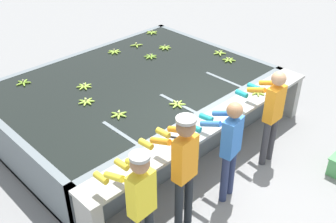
{
  "coord_description": "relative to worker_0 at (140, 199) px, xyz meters",
  "views": [
    {
      "loc": [
        -3.98,
        -2.86,
        4.17
      ],
      "look_at": [
        0.0,
        1.19,
        0.61
      ],
      "focal_mm": 42.0,
      "sensor_mm": 36.0,
      "label": 1
    }
  ],
  "objects": [
    {
      "name": "banana_bunch_floating_2",
      "position": [
        1.03,
        1.69,
        -0.1
      ],
      "size": [
        0.28,
        0.28,
        0.08
      ],
      "color": "#93BC3D",
      "rests_on": "wash_tank"
    },
    {
      "name": "banana_bunch_floating_3",
      "position": [
        1.18,
        2.84,
        -0.11
      ],
      "size": [
        0.28,
        0.28,
        0.08
      ],
      "color": "#9EC642",
      "rests_on": "wash_tank"
    },
    {
      "name": "worker_2",
      "position": [
        1.59,
        -0.02,
        -0.03
      ],
      "size": [
        0.48,
        0.74,
        1.61
      ],
      "color": "navy",
      "rests_on": "ground"
    },
    {
      "name": "wash_tank",
      "position": [
        1.96,
        2.5,
        -0.56
      ],
      "size": [
        4.8,
        3.42,
        0.88
      ],
      "color": "slate",
      "rests_on": "ground"
    },
    {
      "name": "banana_bunch_floating_6",
      "position": [
        1.91,
        1.27,
        -0.1
      ],
      "size": [
        0.28,
        0.28,
        0.08
      ],
      "color": "#9EC642",
      "rests_on": "wash_tank"
    },
    {
      "name": "banana_bunch_floating_5",
      "position": [
        2.49,
        3.68,
        -0.11
      ],
      "size": [
        0.28,
        0.28,
        0.08
      ],
      "color": "#93BC3D",
      "rests_on": "wash_tank"
    },
    {
      "name": "worker_1",
      "position": [
        0.73,
        0.02,
        0.08
      ],
      "size": [
        0.44,
        0.74,
        1.75
      ],
      "color": "#1E2328",
      "rests_on": "ground"
    },
    {
      "name": "work_ledge",
      "position": [
        1.96,
        0.57,
        -0.36
      ],
      "size": [
        4.8,
        0.45,
        0.88
      ],
      "color": "#9E9E99",
      "rests_on": "ground"
    },
    {
      "name": "ground_plane",
      "position": [
        1.96,
        0.34,
        -1.0
      ],
      "size": [
        80.0,
        80.0,
        0.0
      ],
      "primitive_type": "plane",
      "color": "gray",
      "rests_on": "ground"
    },
    {
      "name": "banana_bunch_floating_7",
      "position": [
        4.01,
        2.1,
        -0.1
      ],
      "size": [
        0.28,
        0.27,
        0.08
      ],
      "color": "#9EC642",
      "rests_on": "wash_tank"
    },
    {
      "name": "banana_bunch_floating_4",
      "position": [
        3.8,
        3.95,
        -0.1
      ],
      "size": [
        0.28,
        0.28,
        0.08
      ],
      "color": "#93BC3D",
      "rests_on": "wash_tank"
    },
    {
      "name": "banana_bunch_floating_8",
      "position": [
        3.05,
        3.62,
        -0.1
      ],
      "size": [
        0.26,
        0.26,
        0.08
      ],
      "color": "#93BC3D",
      "rests_on": "wash_tank"
    },
    {
      "name": "banana_bunch_floating_9",
      "position": [
        3.87,
        1.74,
        -0.1
      ],
      "size": [
        0.28,
        0.26,
        0.08
      ],
      "color": "#8CB738",
      "rests_on": "wash_tank"
    },
    {
      "name": "worker_0",
      "position": [
        0.0,
        0.0,
        0.0
      ],
      "size": [
        0.43,
        0.72,
        1.64
      ],
      "color": "#1E2328",
      "rests_on": "ground"
    },
    {
      "name": "banana_bunch_floating_10",
      "position": [
        0.9,
        2.38,
        -0.11
      ],
      "size": [
        0.28,
        0.27,
        0.08
      ],
      "color": "#9EC642",
      "rests_on": "wash_tank"
    },
    {
      "name": "banana_bunch_floating_11",
      "position": [
        0.48,
        3.72,
        -0.1
      ],
      "size": [
        0.27,
        0.28,
        0.08
      ],
      "color": "#7FAD33",
      "rests_on": "wash_tank"
    },
    {
      "name": "knife_0",
      "position": [
        1.25,
        0.62,
        -0.11
      ],
      "size": [
        0.19,
        0.32,
        0.02
      ],
      "color": "silver",
      "rests_on": "work_ledge"
    },
    {
      "name": "banana_bunch_floating_1",
      "position": [
        2.87,
        2.97,
        -0.11
      ],
      "size": [
        0.28,
        0.28,
        0.08
      ],
      "color": "#75A333",
      "rests_on": "wash_tank"
    },
    {
      "name": "worker_3",
      "position": [
        2.72,
        0.03,
        -0.01
      ],
      "size": [
        0.41,
        0.71,
        1.64
      ],
      "color": "#38383D",
      "rests_on": "ground"
    },
    {
      "name": "knife_1",
      "position": [
        3.8,
        0.63,
        -0.11
      ],
      "size": [
        0.26,
        0.28,
        0.02
      ],
      "color": "silver",
      "rests_on": "work_ledge"
    },
    {
      "name": "banana_bunch_ledge_0",
      "position": [
        3.17,
        0.58,
        -0.1
      ],
      "size": [
        0.28,
        0.28,
        0.08
      ],
      "color": "#93BC3D",
      "rests_on": "work_ledge"
    },
    {
      "name": "banana_bunch_floating_0",
      "position": [
        3.4,
        3.1,
        -0.11
      ],
      "size": [
        0.27,
        0.28,
        0.08
      ],
      "color": "#8CB738",
      "rests_on": "wash_tank"
    }
  ]
}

